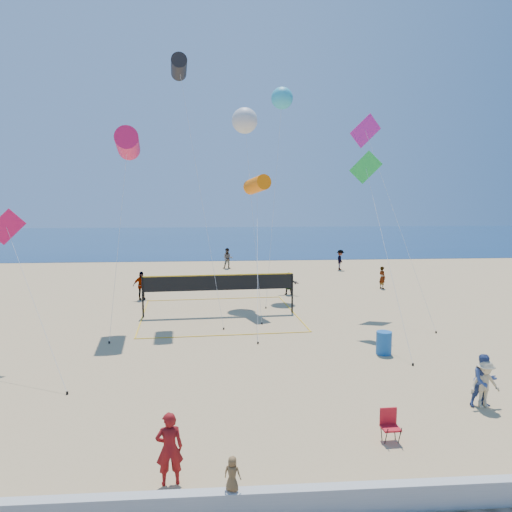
{
  "coord_description": "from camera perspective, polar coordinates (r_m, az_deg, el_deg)",
  "views": [
    {
      "loc": [
        -1.71,
        -12.74,
        6.79
      ],
      "look_at": [
        -0.56,
        2.0,
        4.92
      ],
      "focal_mm": 35.0,
      "sensor_mm": 36.0,
      "label": 1
    }
  ],
  "objects": [
    {
      "name": "far_person_2",
      "position": [
        36.8,
        14.22,
        -2.39
      ],
      "size": [
        0.56,
        0.67,
        1.59
      ],
      "primitive_type": "imported",
      "rotation": [
        0.0,
        0.0,
        1.92
      ],
      "color": "gray",
      "rests_on": "ground"
    },
    {
      "name": "kite_4",
      "position": [
        25.55,
        12.66,
        8.9
      ],
      "size": [
        1.48,
        6.72,
        8.89
      ],
      "rotation": [
        0.0,
        0.0,
        -0.32
      ],
      "color": "green",
      "rests_on": "ground"
    },
    {
      "name": "toddler",
      "position": [
        11.36,
        -2.72,
        -23.61
      ],
      "size": [
        0.43,
        0.35,
        0.75
      ],
      "primitive_type": "imported",
      "rotation": [
        0.0,
        0.0,
        2.78
      ],
      "color": "brown",
      "rests_on": "seawall"
    },
    {
      "name": "seawall",
      "position": [
        11.83,
        5.11,
        -26.11
      ],
      "size": [
        32.0,
        0.3,
        0.6
      ],
      "primitive_type": "cube",
      "color": "beige",
      "rests_on": "ground"
    },
    {
      "name": "kite_2",
      "position": [
        29.41,
        0.12,
        8.15
      ],
      "size": [
        1.56,
        8.69,
        7.87
      ],
      "rotation": [
        0.0,
        0.0,
        0.34
      ],
      "color": "orange",
      "rests_on": "ground"
    },
    {
      "name": "trash_barrel",
      "position": [
        22.11,
        14.41,
        -9.59
      ],
      "size": [
        0.81,
        0.81,
        0.97
      ],
      "primitive_type": "cylinder",
      "rotation": [
        0.0,
        0.0,
        -0.29
      ],
      "color": "#18559F",
      "rests_on": "ground"
    },
    {
      "name": "woman",
      "position": [
        12.61,
        -9.87,
        -20.85
      ],
      "size": [
        0.71,
        0.53,
        1.76
      ],
      "primitive_type": "imported",
      "rotation": [
        0.0,
        0.0,
        3.33
      ],
      "color": "maroon",
      "rests_on": "ground"
    },
    {
      "name": "kite_5",
      "position": [
        30.28,
        12.69,
        13.0
      ],
      "size": [
        2.97,
        6.46,
        11.38
      ],
      "rotation": [
        0.0,
        0.0,
        0.38
      ],
      "color": "#C11F9A",
      "rests_on": "ground"
    },
    {
      "name": "ground",
      "position": [
        14.54,
        3.01,
        -20.65
      ],
      "size": [
        120.0,
        120.0,
        0.0
      ],
      "primitive_type": "plane",
      "color": "tan",
      "rests_on": "ground"
    },
    {
      "name": "kite_1",
      "position": [
        29.56,
        -8.79,
        20.55
      ],
      "size": [
        2.85,
        5.46,
        14.24
      ],
      "rotation": [
        0.0,
        0.0,
        0.09
      ],
      "color": "black",
      "rests_on": "ground"
    },
    {
      "name": "kite_0",
      "position": [
        26.39,
        -14.45,
        12.33
      ],
      "size": [
        1.48,
        4.94,
        10.01
      ],
      "rotation": [
        0.0,
        0.0,
        0.12
      ],
      "color": "#DC1651",
      "rests_on": "ground"
    },
    {
      "name": "kite_3",
      "position": [
        22.06,
        -26.37,
        2.16
      ],
      "size": [
        4.06,
        4.17,
        6.19
      ],
      "rotation": [
        0.0,
        0.0,
        0.36
      ],
      "color": "#DE1150",
      "rests_on": "ground"
    },
    {
      "name": "volleyball_net",
      "position": [
        27.96,
        -4.25,
        -3.6
      ],
      "size": [
        9.08,
        8.94,
        2.29
      ],
      "rotation": [
        0.0,
        0.0,
        0.06
      ],
      "color": "black",
      "rests_on": "ground"
    },
    {
      "name": "kite_7",
      "position": [
        35.67,
        3.0,
        17.56
      ],
      "size": [
        2.67,
        7.04,
        13.96
      ],
      "rotation": [
        0.0,
        0.0,
        0.38
      ],
      "color": "#31B1CB",
      "rests_on": "ground"
    },
    {
      "name": "bystander_a",
      "position": [
        17.91,
        24.63,
        -12.82
      ],
      "size": [
        0.88,
        0.71,
        1.71
      ],
      "primitive_type": "imported",
      "rotation": [
        0.0,
        0.0,
        0.08
      ],
      "color": "navy",
      "rests_on": "ground"
    },
    {
      "name": "far_person_3",
      "position": [
        45.09,
        -3.25,
        -0.28
      ],
      "size": [
        0.95,
        0.76,
        1.85
      ],
      "primitive_type": "imported",
      "rotation": [
        0.0,
        0.0,
        -0.07
      ],
      "color": "gray",
      "rests_on": "ground"
    },
    {
      "name": "far_person_4",
      "position": [
        44.85,
        9.62,
        -0.44
      ],
      "size": [
        1.05,
        1.33,
        1.8
      ],
      "primitive_type": "imported",
      "rotation": [
        0.0,
        0.0,
        1.19
      ],
      "color": "gray",
      "rests_on": "ground"
    },
    {
      "name": "bystander_b",
      "position": [
        17.89,
        24.7,
        -13.13
      ],
      "size": [
        1.05,
        0.67,
        1.54
      ],
      "primitive_type": "imported",
      "rotation": [
        0.0,
        0.0,
        0.1
      ],
      "color": "#C7B285",
      "rests_on": "ground"
    },
    {
      "name": "far_person_1",
      "position": [
        33.61,
        3.75,
        -3.16
      ],
      "size": [
        1.46,
        0.79,
        1.5
      ],
      "primitive_type": "imported",
      "rotation": [
        0.0,
        0.0,
        -0.26
      ],
      "color": "gray",
      "rests_on": "ground"
    },
    {
      "name": "kite_6",
      "position": [
        32.84,
        -1.3,
        15.21
      ],
      "size": [
        2.06,
        8.34,
        12.18
      ],
      "rotation": [
        0.0,
        0.0,
        -0.32
      ],
      "color": "silver",
      "rests_on": "ground"
    },
    {
      "name": "camp_chair",
      "position": [
        14.94,
        15.01,
        -17.96
      ],
      "size": [
        0.5,
        0.61,
        0.99
      ],
      "rotation": [
        0.0,
        0.0,
        0.05
      ],
      "color": "red",
      "rests_on": "ground"
    },
    {
      "name": "ocean",
      "position": [
        75.07,
        -3.12,
        2.02
      ],
      "size": [
        140.0,
        50.0,
        0.03
      ],
      "primitive_type": "cube",
      "color": "navy",
      "rests_on": "ground"
    },
    {
      "name": "far_person_0",
      "position": [
        32.73,
        -12.98,
        -3.32
      ],
      "size": [
        1.16,
        0.8,
        1.83
      ],
      "primitive_type": "imported",
      "rotation": [
        0.0,
        0.0,
        0.36
      ],
      "color": "gray",
      "rests_on": "ground"
    }
  ]
}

